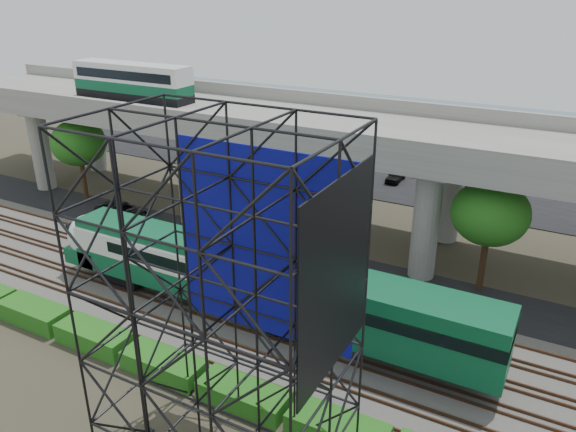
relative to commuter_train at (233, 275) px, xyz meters
The scene contains 13 objects.
ground 3.74m from the commuter_train, 123.12° to the right, with size 140.00×140.00×0.00m, color #474233.
ballast_bed 3.07m from the commuter_train, behind, with size 90.00×12.00×0.20m, color slate.
service_road 9.06m from the commuter_train, 98.73° to the left, with size 90.00×5.00×0.08m, color black.
parking_lot 32.15m from the commuter_train, 92.34° to the left, with size 90.00×18.00×0.08m, color black.
harbor_water 54.09m from the commuter_train, 91.38° to the left, with size 140.00×40.00×0.03m, color #486876.
rail_tracks 2.91m from the commuter_train, behind, with size 90.00×9.52×0.16m.
commuter_train is the anchor object (origin of this frame).
overpass 15.22m from the commuter_train, 100.75° to the left, with size 80.00×12.00×12.40m.
scaffold_tower 12.71m from the commuter_train, 57.40° to the right, with size 9.36×6.36×15.00m.
hedge_strip 6.72m from the commuter_train, 92.71° to the right, with size 34.60×1.80×1.20m.
trees 15.61m from the commuter_train, 112.86° to the left, with size 40.94×16.94×7.69m.
suv 18.59m from the commuter_train, 154.62° to the left, with size 2.48×5.38×1.49m, color black.
parked_cars 31.78m from the commuter_train, 92.30° to the left, with size 38.09×9.64×1.29m.
Camera 1 is at (18.31, -22.52, 19.24)m, focal length 35.00 mm.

